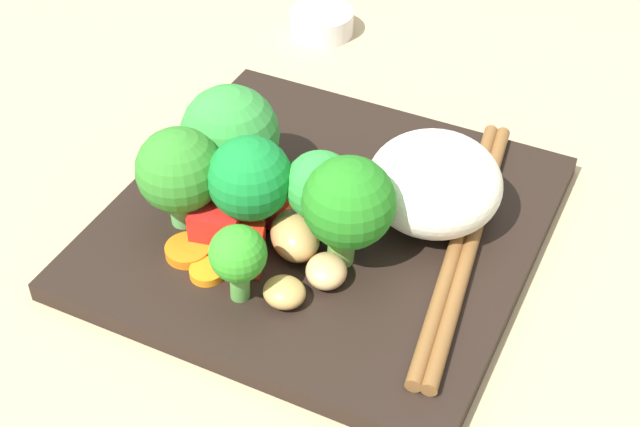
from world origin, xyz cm
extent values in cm
cube|color=tan|center=(0.00, 0.00, -1.00)|extent=(110.00, 110.00, 2.00)
cube|color=black|center=(0.00, 0.00, 0.63)|extent=(26.46, 26.46, 1.26)
ellipsoid|color=white|center=(2.97, -5.78, 4.07)|extent=(9.31, 9.47, 5.63)
cylinder|color=#63943C|center=(-3.65, 2.69, 2.58)|extent=(1.78, 1.88, 2.74)
sphere|color=#147B2F|center=(-3.39, 2.97, 5.50)|extent=(4.95, 4.95, 4.95)
cylinder|color=#61AD52|center=(-4.54, 7.20, 2.46)|extent=(1.97, 1.93, 2.45)
sphere|color=#2F7C26|center=(-4.65, 6.99, 5.39)|extent=(5.10, 5.10, 5.10)
cylinder|color=#529B40|center=(-8.19, 0.71, 2.51)|extent=(1.74, 1.78, 2.61)
sphere|color=#309023|center=(-8.21, 0.69, 4.66)|extent=(3.16, 3.16, 3.16)
cylinder|color=#82C155|center=(-1.34, -0.47, 2.46)|extent=(1.68, 1.73, 2.45)
sphere|color=green|center=(-1.61, -0.61, 5.12)|extent=(4.10, 4.10, 4.10)
cylinder|color=#5CA042|center=(0.13, 6.30, 2.23)|extent=(2.37, 2.36, 1.96)
sphere|color=#318937|center=(0.39, 6.58, 5.14)|extent=(6.11, 6.11, 6.11)
cylinder|color=#63973E|center=(-2.76, -2.69, 2.43)|extent=(2.18, 2.03, 2.48)
sphere|color=#22771D|center=(-2.57, -2.96, 5.55)|extent=(5.29, 5.29, 5.29)
cylinder|color=orange|center=(-7.64, 3.36, 1.51)|extent=(2.53, 2.53, 0.51)
cylinder|color=orange|center=(-6.77, 5.29, 1.57)|extent=(3.78, 3.78, 0.62)
cylinder|color=orange|center=(-1.32, 7.72, 1.62)|extent=(3.02, 3.02, 0.72)
cylinder|color=orange|center=(-0.74, 1.45, 1.59)|extent=(2.71, 2.71, 0.67)
cylinder|color=orange|center=(1.22, 0.31, 1.54)|extent=(2.63, 2.63, 0.56)
cylinder|color=orange|center=(1.47, 3.84, 1.57)|extent=(2.99, 2.99, 0.62)
cube|color=red|center=(-1.22, 3.41, 1.91)|extent=(3.03, 2.84, 1.30)
cube|color=red|center=(-5.67, 2.12, 2.22)|extent=(3.49, 3.17, 1.93)
cube|color=red|center=(-4.55, 4.52, 2.45)|extent=(3.71, 3.62, 2.38)
ellipsoid|color=tan|center=(-4.77, -2.80, 2.08)|extent=(3.36, 3.24, 1.65)
ellipsoid|color=tan|center=(-7.25, -1.53, 1.98)|extent=(2.63, 2.77, 1.44)
ellipsoid|color=tan|center=(-3.45, 0.42, 2.45)|extent=(4.75, 4.70, 2.39)
cylinder|color=brown|center=(1.80, -8.88, 1.71)|extent=(22.44, 5.39, 0.90)
cylinder|color=brown|center=(1.64, -8.09, 1.71)|extent=(22.44, 5.39, 0.90)
cylinder|color=silver|center=(21.00, 11.89, 0.97)|extent=(5.15, 5.15, 1.95)
camera|label=1|loc=(-36.81, -20.34, 38.37)|focal=51.61mm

